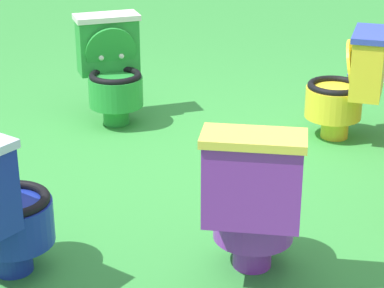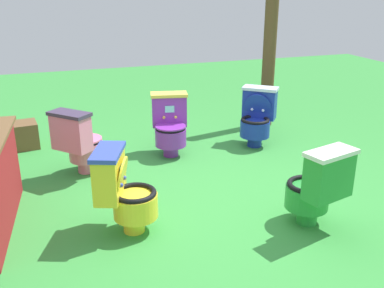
# 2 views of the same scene
# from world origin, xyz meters

# --- Properties ---
(ground) EXTENTS (14.00, 14.00, 0.00)m
(ground) POSITION_xyz_m (0.00, 0.00, 0.00)
(ground) COLOR green
(toilet_green) EXTENTS (0.58, 0.51, 0.73)m
(toilet_green) POSITION_xyz_m (-0.88, -0.61, 0.37)
(toilet_green) COLOR green
(toilet_green) RESTS_ON ground
(toilet_purple) EXTENTS (0.57, 0.50, 0.73)m
(toilet_purple) POSITION_xyz_m (1.15, 0.06, 0.37)
(toilet_purple) COLOR purple
(toilet_purple) RESTS_ON ground
(toilet_yellow) EXTENTS (0.55, 0.60, 0.73)m
(toilet_yellow) POSITION_xyz_m (-0.43, 0.92, 0.37)
(toilet_yellow) COLOR yellow
(toilet_yellow) RESTS_ON ground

